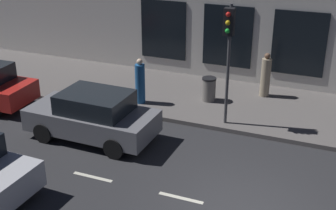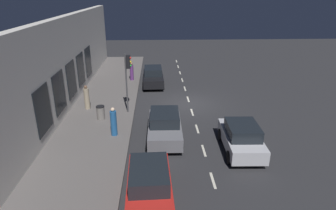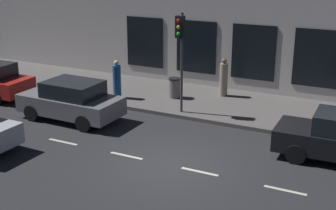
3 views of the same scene
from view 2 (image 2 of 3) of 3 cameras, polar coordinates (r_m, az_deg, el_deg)
The scene contains 13 objects.
ground_plane at distance 21.80m, azimuth 4.23°, elevation 0.22°, with size 60.00×60.00×0.00m, color #28282B.
sidewalk at distance 21.96m, azimuth -12.19°, elevation 0.14°, with size 4.50×32.00×0.15m.
building_facade at distance 21.67m, azimuth -19.53°, elevation 7.55°, with size 0.65×32.00×6.26m.
lane_centre_line at distance 22.73m, azimuth 3.95°, elevation 1.15°, with size 0.12×27.20×0.01m.
traffic_light at distance 19.17m, azimuth -7.87°, elevation 6.88°, with size 0.45×0.32×4.00m.
parked_car_0 at distance 15.70m, azimuth 14.13°, elevation -6.16°, with size 1.94×3.93×1.58m.
parked_car_1 at distance 16.45m, azimuth -0.65°, elevation -4.11°, with size 1.97×4.12×1.58m.
parked_car_2 at distance 11.80m, azimuth -3.67°, elevation -15.64°, with size 1.91×4.41×1.58m.
parked_car_3 at distance 25.95m, azimuth -2.92°, elevation 5.60°, with size 1.88×4.24×1.58m.
pedestrian_0 at distance 21.00m, azimuth -15.60°, elevation 1.33°, with size 0.51×0.51×1.70m.
pedestrian_1 at distance 27.11m, azimuth -7.11°, elevation 6.49°, with size 0.48×0.48×1.67m.
pedestrian_2 at distance 16.81m, azimuth -10.58°, elevation -3.38°, with size 0.48×0.48×1.69m.
trash_bin at distance 19.18m, azimuth -13.03°, elevation -1.44°, with size 0.53×0.53×0.89m.
Camera 2 is at (2.47, 20.16, 7.92)m, focal length 31.18 mm.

